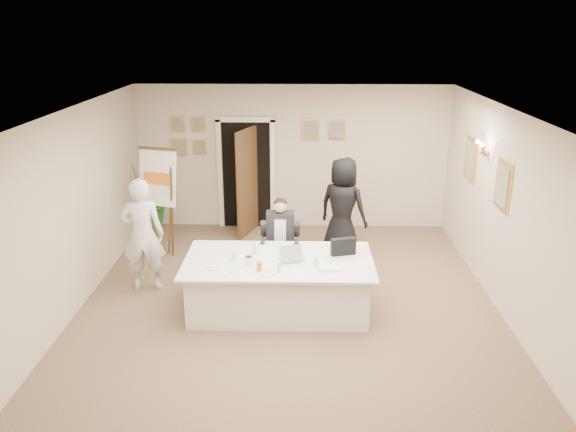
{
  "coord_description": "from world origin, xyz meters",
  "views": [
    {
      "loc": [
        0.16,
        -7.17,
        3.91
      ],
      "look_at": [
        -0.02,
        0.6,
        1.2
      ],
      "focal_mm": 35.0,
      "sensor_mm": 36.0,
      "label": 1
    }
  ],
  "objects_px": {
    "standing_man": "(143,235)",
    "potted_palm": "(149,199)",
    "paper_stack": "(329,267)",
    "oj_glass": "(259,267)",
    "conference_table": "(279,285)",
    "seated_man": "(280,240)",
    "laptop_bag": "(343,246)",
    "steel_jug": "(249,260)",
    "flip_chart": "(163,208)",
    "standing_woman": "(343,208)",
    "laptop": "(291,250)"
  },
  "relations": [
    {
      "from": "laptop_bag",
      "to": "paper_stack",
      "type": "distance_m",
      "value": 0.54
    },
    {
      "from": "standing_woman",
      "to": "paper_stack",
      "type": "height_order",
      "value": "standing_woman"
    },
    {
      "from": "paper_stack",
      "to": "oj_glass",
      "type": "bearing_deg",
      "value": -172.71
    },
    {
      "from": "conference_table",
      "to": "flip_chart",
      "type": "distance_m",
      "value": 2.85
    },
    {
      "from": "potted_palm",
      "to": "paper_stack",
      "type": "height_order",
      "value": "potted_palm"
    },
    {
      "from": "standing_man",
      "to": "paper_stack",
      "type": "xyz_separation_m",
      "value": [
        2.75,
        -0.91,
        -0.09
      ]
    },
    {
      "from": "laptop",
      "to": "paper_stack",
      "type": "distance_m",
      "value": 0.6
    },
    {
      "from": "seated_man",
      "to": "paper_stack",
      "type": "height_order",
      "value": "seated_man"
    },
    {
      "from": "conference_table",
      "to": "standing_man",
      "type": "relative_size",
      "value": 1.49
    },
    {
      "from": "standing_man",
      "to": "laptop",
      "type": "height_order",
      "value": "standing_man"
    },
    {
      "from": "flip_chart",
      "to": "laptop_bag",
      "type": "distance_m",
      "value": 3.42
    },
    {
      "from": "laptop_bag",
      "to": "steel_jug",
      "type": "bearing_deg",
      "value": -179.41
    },
    {
      "from": "conference_table",
      "to": "oj_glass",
      "type": "distance_m",
      "value": 0.64
    },
    {
      "from": "laptop_bag",
      "to": "oj_glass",
      "type": "xyz_separation_m",
      "value": [
        -1.15,
        -0.6,
        -0.06
      ]
    },
    {
      "from": "conference_table",
      "to": "seated_man",
      "type": "bearing_deg",
      "value": 90.59
    },
    {
      "from": "flip_chart",
      "to": "paper_stack",
      "type": "bearing_deg",
      "value": -38.52
    },
    {
      "from": "seated_man",
      "to": "laptop",
      "type": "xyz_separation_m",
      "value": [
        0.19,
        -0.96,
        0.23
      ]
    },
    {
      "from": "standing_man",
      "to": "potted_palm",
      "type": "relative_size",
      "value": 1.39
    },
    {
      "from": "flip_chart",
      "to": "paper_stack",
      "type": "xyz_separation_m",
      "value": [
        2.75,
        -2.19,
        -0.09
      ]
    },
    {
      "from": "conference_table",
      "to": "laptop_bag",
      "type": "relative_size",
      "value": 7.43
    },
    {
      "from": "flip_chart",
      "to": "paper_stack",
      "type": "height_order",
      "value": "flip_chart"
    },
    {
      "from": "laptop_bag",
      "to": "oj_glass",
      "type": "bearing_deg",
      "value": -167.43
    },
    {
      "from": "standing_woman",
      "to": "laptop_bag",
      "type": "xyz_separation_m",
      "value": [
        -0.12,
        -1.81,
        0.02
      ]
    },
    {
      "from": "potted_palm",
      "to": "laptop_bag",
      "type": "xyz_separation_m",
      "value": [
        3.57,
        -3.01,
        0.27
      ]
    },
    {
      "from": "flip_chart",
      "to": "standing_woman",
      "type": "bearing_deg",
      "value": 1.94
    },
    {
      "from": "standing_man",
      "to": "potted_palm",
      "type": "xyz_separation_m",
      "value": [
        -0.6,
        2.58,
        -0.25
      ]
    },
    {
      "from": "seated_man",
      "to": "paper_stack",
      "type": "bearing_deg",
      "value": -48.59
    },
    {
      "from": "conference_table",
      "to": "laptop",
      "type": "height_order",
      "value": "laptop"
    },
    {
      "from": "seated_man",
      "to": "steel_jug",
      "type": "xyz_separation_m",
      "value": [
        -0.39,
        -1.13,
        0.14
      ]
    },
    {
      "from": "laptop_bag",
      "to": "paper_stack",
      "type": "bearing_deg",
      "value": -129.23
    },
    {
      "from": "steel_jug",
      "to": "standing_man",
      "type": "bearing_deg",
      "value": 154.45
    },
    {
      "from": "standing_man",
      "to": "potted_palm",
      "type": "distance_m",
      "value": 2.66
    },
    {
      "from": "flip_chart",
      "to": "standing_man",
      "type": "height_order",
      "value": "flip_chart"
    },
    {
      "from": "conference_table",
      "to": "laptop_bag",
      "type": "xyz_separation_m",
      "value": [
        0.91,
        0.2,
        0.51
      ]
    },
    {
      "from": "standing_woman",
      "to": "potted_palm",
      "type": "height_order",
      "value": "standing_woman"
    },
    {
      "from": "seated_man",
      "to": "laptop",
      "type": "distance_m",
      "value": 1.0
    },
    {
      "from": "flip_chart",
      "to": "laptop",
      "type": "bearing_deg",
      "value": -40.42
    },
    {
      "from": "potted_palm",
      "to": "seated_man",
      "type": "bearing_deg",
      "value": -40.33
    },
    {
      "from": "steel_jug",
      "to": "potted_palm",
      "type": "bearing_deg",
      "value": 123.84
    },
    {
      "from": "flip_chart",
      "to": "standing_woman",
      "type": "distance_m",
      "value": 3.09
    },
    {
      "from": "flip_chart",
      "to": "potted_palm",
      "type": "bearing_deg",
      "value": 114.9
    },
    {
      "from": "oj_glass",
      "to": "flip_chart",
      "type": "bearing_deg",
      "value": 128.22
    },
    {
      "from": "laptop_bag",
      "to": "steel_jug",
      "type": "distance_m",
      "value": 1.36
    },
    {
      "from": "standing_man",
      "to": "standing_woman",
      "type": "relative_size",
      "value": 1.0
    },
    {
      "from": "standing_woman",
      "to": "steel_jug",
      "type": "bearing_deg",
      "value": 86.25
    },
    {
      "from": "paper_stack",
      "to": "oj_glass",
      "type": "relative_size",
      "value": 2.55
    },
    {
      "from": "standing_woman",
      "to": "laptop",
      "type": "distance_m",
      "value": 2.18
    },
    {
      "from": "standing_man",
      "to": "oj_glass",
      "type": "bearing_deg",
      "value": 145.31
    },
    {
      "from": "laptop_bag",
      "to": "steel_jug",
      "type": "relative_size",
      "value": 3.21
    },
    {
      "from": "seated_man",
      "to": "standing_man",
      "type": "height_order",
      "value": "standing_man"
    }
  ]
}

